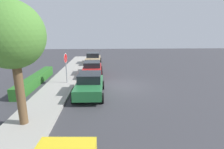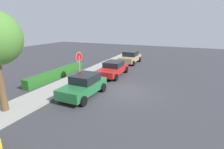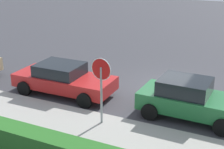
{
  "view_description": "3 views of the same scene",
  "coord_description": "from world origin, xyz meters",
  "px_view_note": "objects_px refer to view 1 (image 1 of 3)",
  "views": [
    {
      "loc": [
        -13.27,
        1.52,
        4.29
      ],
      "look_at": [
        -0.53,
        0.88,
        1.1
      ],
      "focal_mm": 28.0,
      "sensor_mm": 36.0,
      "label": 1
    },
    {
      "loc": [
        -11.54,
        -3.88,
        4.8
      ],
      "look_at": [
        0.51,
        1.39,
        1.03
      ],
      "focal_mm": 28.0,
      "sensor_mm": 36.0,
      "label": 2
    },
    {
      "loc": [
        -4.45,
        14.22,
        5.98
      ],
      "look_at": [
        1.49,
        2.12,
        1.06
      ],
      "focal_mm": 55.0,
      "sensor_mm": 36.0,
      "label": 3
    }
  ],
  "objects_px": {
    "parked_car_tan": "(93,58)",
    "parked_car_green": "(90,85)",
    "stop_sign": "(66,63)",
    "parked_car_red": "(92,69)",
    "street_tree_near_corner": "(11,36)"
  },
  "relations": [
    {
      "from": "parked_car_tan",
      "to": "parked_car_green",
      "type": "bearing_deg",
      "value": -178.11
    },
    {
      "from": "stop_sign",
      "to": "parked_car_green",
      "type": "height_order",
      "value": "stop_sign"
    },
    {
      "from": "parked_car_green",
      "to": "street_tree_near_corner",
      "type": "height_order",
      "value": "street_tree_near_corner"
    },
    {
      "from": "stop_sign",
      "to": "parked_car_red",
      "type": "height_order",
      "value": "stop_sign"
    },
    {
      "from": "street_tree_near_corner",
      "to": "stop_sign",
      "type": "bearing_deg",
      "value": -7.46
    },
    {
      "from": "parked_car_green",
      "to": "parked_car_red",
      "type": "bearing_deg",
      "value": 1.61
    },
    {
      "from": "parked_car_green",
      "to": "street_tree_near_corner",
      "type": "xyz_separation_m",
      "value": [
        -3.71,
        2.89,
        3.33
      ]
    },
    {
      "from": "stop_sign",
      "to": "parked_car_green",
      "type": "bearing_deg",
      "value": -141.83
    },
    {
      "from": "stop_sign",
      "to": "parked_car_tan",
      "type": "relative_size",
      "value": 0.63
    },
    {
      "from": "parked_car_tan",
      "to": "stop_sign",
      "type": "bearing_deg",
      "value": 169.39
    },
    {
      "from": "parked_car_red",
      "to": "parked_car_tan",
      "type": "height_order",
      "value": "parked_car_tan"
    },
    {
      "from": "parked_car_tan",
      "to": "street_tree_near_corner",
      "type": "xyz_separation_m",
      "value": [
        -15.31,
        2.51,
        3.33
      ]
    },
    {
      "from": "parked_car_green",
      "to": "stop_sign",
      "type": "bearing_deg",
      "value": 38.17
    },
    {
      "from": "stop_sign",
      "to": "parked_car_tan",
      "type": "height_order",
      "value": "stop_sign"
    },
    {
      "from": "parked_car_green",
      "to": "parked_car_red",
      "type": "relative_size",
      "value": 0.88
    }
  ]
}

